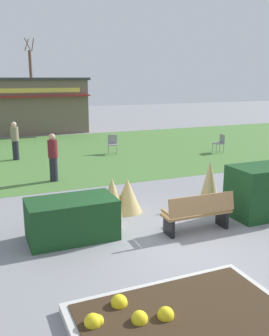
{
  "coord_description": "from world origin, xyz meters",
  "views": [
    {
      "loc": [
        -3.99,
        -6.72,
        3.57
      ],
      "look_at": [
        0.25,
        3.28,
        0.94
      ],
      "focal_mm": 40.15,
      "sensor_mm": 36.0,
      "label": 1
    }
  ],
  "objects_px": {
    "tree_right_bg": "(31,82)",
    "cafe_chair_east": "(220,142)",
    "person_strolling": "(15,141)",
    "parked_car_center_slot": "(44,113)",
    "person_standing": "(53,157)",
    "park_bench": "(198,213)",
    "cafe_chair_west": "(112,143)"
  },
  "relations": [
    {
      "from": "tree_right_bg",
      "to": "cafe_chair_east",
      "type": "bearing_deg",
      "value": -75.52
    },
    {
      "from": "person_strolling",
      "to": "cafe_chair_east",
      "type": "bearing_deg",
      "value": -93.49
    },
    {
      "from": "tree_right_bg",
      "to": "parked_car_center_slot",
      "type": "bearing_deg",
      "value": -86.58
    },
    {
      "from": "person_standing",
      "to": "parked_car_center_slot",
      "type": "relative_size",
      "value": 0.39
    },
    {
      "from": "cafe_chair_east",
      "to": "parked_car_center_slot",
      "type": "distance_m",
      "value": 18.45
    },
    {
      "from": "park_bench",
      "to": "cafe_chair_east",
      "type": "relative_size",
      "value": 1.92
    },
    {
      "from": "park_bench",
      "to": "cafe_chair_west",
      "type": "xyz_separation_m",
      "value": [
        1.33,
        9.68,
        0.05
      ]
    },
    {
      "from": "parked_car_center_slot",
      "to": "cafe_chair_east",
      "type": "bearing_deg",
      "value": -72.92
    },
    {
      "from": "person_strolling",
      "to": "parked_car_center_slot",
      "type": "xyz_separation_m",
      "value": [
        3.91,
        15.5,
        -0.22
      ]
    },
    {
      "from": "cafe_chair_east",
      "to": "person_strolling",
      "type": "height_order",
      "value": "person_strolling"
    },
    {
      "from": "person_strolling",
      "to": "parked_car_center_slot",
      "type": "height_order",
      "value": "person_strolling"
    },
    {
      "from": "person_strolling",
      "to": "tree_right_bg",
      "type": "height_order",
      "value": "tree_right_bg"
    },
    {
      "from": "cafe_chair_west",
      "to": "cafe_chair_east",
      "type": "xyz_separation_m",
      "value": [
        4.91,
        -1.79,
        0.0
      ]
    },
    {
      "from": "cafe_chair_west",
      "to": "cafe_chair_east",
      "type": "bearing_deg",
      "value": -20.07
    },
    {
      "from": "cafe_chair_east",
      "to": "person_standing",
      "type": "height_order",
      "value": "person_standing"
    },
    {
      "from": "cafe_chair_east",
      "to": "parked_car_center_slot",
      "type": "relative_size",
      "value": 0.2
    },
    {
      "from": "cafe_chair_west",
      "to": "person_standing",
      "type": "height_order",
      "value": "person_standing"
    },
    {
      "from": "park_bench",
      "to": "cafe_chair_east",
      "type": "bearing_deg",
      "value": 51.65
    },
    {
      "from": "parked_car_center_slot",
      "to": "park_bench",
      "type": "bearing_deg",
      "value": -91.84
    },
    {
      "from": "person_strolling",
      "to": "tree_right_bg",
      "type": "xyz_separation_m",
      "value": [
        3.65,
        19.85,
        2.3
      ]
    },
    {
      "from": "person_standing",
      "to": "parked_car_center_slot",
      "type": "bearing_deg",
      "value": -178.01
    },
    {
      "from": "parked_car_center_slot",
      "to": "tree_right_bg",
      "type": "distance_m",
      "value": 5.03
    },
    {
      "from": "cafe_chair_west",
      "to": "person_standing",
      "type": "relative_size",
      "value": 0.53
    },
    {
      "from": "park_bench",
      "to": "person_strolling",
      "type": "height_order",
      "value": "person_strolling"
    },
    {
      "from": "cafe_chair_east",
      "to": "tree_right_bg",
      "type": "height_order",
      "value": "tree_right_bg"
    },
    {
      "from": "person_strolling",
      "to": "parked_car_center_slot",
      "type": "distance_m",
      "value": 15.99
    },
    {
      "from": "person_standing",
      "to": "person_strolling",
      "type": "bearing_deg",
      "value": -157.7
    },
    {
      "from": "cafe_chair_west",
      "to": "person_strolling",
      "type": "height_order",
      "value": "person_strolling"
    },
    {
      "from": "park_bench",
      "to": "person_standing",
      "type": "relative_size",
      "value": 1.01
    },
    {
      "from": "park_bench",
      "to": "parked_car_center_slot",
      "type": "bearing_deg",
      "value": 88.16
    },
    {
      "from": "tree_right_bg",
      "to": "cafe_chair_west",
      "type": "bearing_deg",
      "value": -87.8
    },
    {
      "from": "person_strolling",
      "to": "parked_car_center_slot",
      "type": "bearing_deg",
      "value": -4.73
    }
  ]
}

